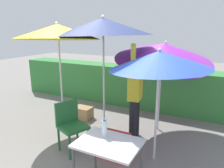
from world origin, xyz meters
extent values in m
plane|color=gray|center=(0.00, 0.00, 0.00)|extent=(24.00, 24.00, 0.00)
cube|color=#38843D|center=(0.00, 2.27, 0.55)|extent=(8.00, 0.70, 1.11)
cylinder|color=silver|center=(-0.23, 0.38, 1.00)|extent=(0.04, 0.04, 2.00)
cone|color=#19234C|center=(-0.23, 0.38, 2.16)|extent=(1.88, 1.87, 0.41)
sphere|color=silver|center=(-0.23, 0.37, 2.35)|extent=(0.05, 0.05, 0.05)
cylinder|color=silver|center=(-1.09, 0.11, 0.96)|extent=(0.04, 0.04, 1.92)
cone|color=yellow|center=(-1.09, 0.11, 2.07)|extent=(1.71, 1.71, 0.46)
sphere|color=silver|center=(-1.10, 0.10, 2.24)|extent=(0.05, 0.05, 0.05)
cylinder|color=silver|center=(0.74, 1.03, 0.76)|extent=(0.04, 0.04, 1.52)
cone|color=purple|center=(0.77, 1.05, 1.69)|extent=(2.02, 1.99, 0.88)
sphere|color=silver|center=(0.80, 1.07, 1.87)|extent=(0.05, 0.05, 0.05)
cylinder|color=silver|center=(0.99, -0.08, 0.77)|extent=(0.04, 0.04, 1.54)
cone|color=blue|center=(0.99, -0.09, 1.68)|extent=(1.54, 1.53, 0.35)
sphere|color=silver|center=(0.99, -0.09, 1.83)|extent=(0.05, 0.05, 0.05)
cylinder|color=black|center=(0.45, 0.30, 0.41)|extent=(0.14, 0.14, 0.82)
cylinder|color=black|center=(0.41, 0.57, 0.41)|extent=(0.14, 0.14, 0.82)
cube|color=yellow|center=(0.43, 0.43, 1.10)|extent=(0.27, 0.39, 0.56)
sphere|color=#8C6647|center=(0.43, 0.43, 1.49)|extent=(0.22, 0.22, 0.22)
cylinder|color=yellow|center=(0.46, 0.21, 1.60)|extent=(0.10, 0.10, 0.56)
cylinder|color=#8C6647|center=(0.39, 0.66, 1.08)|extent=(0.10, 0.10, 0.52)
cylinder|color=#236633|center=(-0.25, -0.74, 0.22)|extent=(0.04, 0.04, 0.44)
cylinder|color=#236633|center=(-0.11, -0.39, 0.22)|extent=(0.04, 0.04, 0.44)
cylinder|color=#236633|center=(-0.61, -0.60, 0.22)|extent=(0.04, 0.04, 0.44)
cylinder|color=#236633|center=(-0.46, -0.25, 0.22)|extent=(0.04, 0.04, 0.44)
cube|color=#236633|center=(-0.36, -0.49, 0.47)|extent=(0.57, 0.57, 0.05)
cube|color=#236633|center=(-0.54, -0.42, 0.69)|extent=(0.20, 0.42, 0.40)
cube|color=red|center=(0.36, -0.33, 0.21)|extent=(0.50, 0.33, 0.42)
cube|color=#9E7A4C|center=(-1.04, 0.79, 0.14)|extent=(0.43, 0.30, 0.28)
cylinder|color=#4C4C51|center=(1.02, -0.84, 0.36)|extent=(0.04, 0.04, 0.71)
cylinder|color=#4C4C51|center=(0.30, -0.84, 0.36)|extent=(0.04, 0.04, 0.71)
cube|color=silver|center=(0.66, -1.10, 0.73)|extent=(0.80, 0.60, 0.03)
cylinder|color=silver|center=(0.54, -0.98, 0.85)|extent=(0.07, 0.07, 0.22)
cylinder|color=#2D60B7|center=(0.54, -0.98, 0.97)|extent=(0.04, 0.04, 0.02)
camera|label=1|loc=(1.81, -3.25, 2.13)|focal=34.42mm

